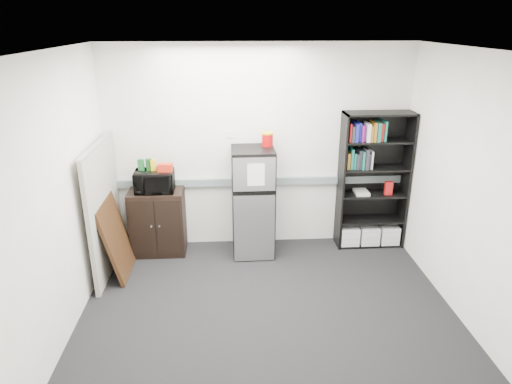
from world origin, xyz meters
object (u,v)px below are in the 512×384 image
bookshelf (373,182)px  cubicle_partition (104,209)px  cabinet (158,222)px  microwave (154,181)px  refrigerator (253,202)px

bookshelf → cubicle_partition: bearing=-171.9°
cabinet → microwave: 0.58m
bookshelf → refrigerator: bookshelf is taller
refrigerator → bookshelf: bearing=4.2°
microwave → refrigerator: refrigerator is taller
cabinet → refrigerator: size_ratio=0.61×
cabinet → microwave: (0.00, -0.02, 0.58)m
microwave → cubicle_partition: bearing=-145.0°
cabinet → refrigerator: (1.26, -0.08, 0.28)m
cabinet → bookshelf: bearing=1.3°
bookshelf → refrigerator: (-1.61, -0.14, -0.19)m
cubicle_partition → microwave: size_ratio=3.30×
bookshelf → cabinet: 2.91m
microwave → cabinet: bearing=89.0°
cabinet → microwave: microwave is taller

